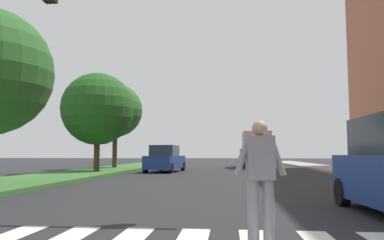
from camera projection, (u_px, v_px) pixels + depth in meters
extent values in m
plane|color=#262628|center=(220.00, 171.00, 25.93)|extent=(140.00, 140.00, 0.00)
cube|color=#386B2D|center=(100.00, 171.00, 24.69)|extent=(4.06, 64.00, 0.15)
cylinder|color=#4C3823|center=(97.00, 151.00, 23.40)|extent=(0.36, 0.36, 2.50)
sphere|color=#23561E|center=(98.00, 109.00, 23.63)|extent=(4.54, 4.54, 4.54)
cylinder|color=#4C3823|center=(115.00, 147.00, 29.02)|extent=(0.36, 0.36, 3.17)
sphere|color=#2D6628|center=(115.00, 110.00, 29.27)|extent=(4.18, 4.18, 4.18)
cube|color=#9E9991|center=(353.00, 172.00, 23.19)|extent=(3.00, 64.00, 0.15)
cylinder|color=gray|center=(269.00, 211.00, 5.23)|extent=(0.18, 0.18, 0.85)
cylinder|color=gray|center=(253.00, 211.00, 5.22)|extent=(0.18, 0.18, 0.85)
cube|color=gray|center=(260.00, 158.00, 5.29)|extent=(0.41, 0.30, 0.62)
cylinder|color=gray|center=(277.00, 156.00, 5.31)|extent=(0.28, 0.13, 0.58)
cylinder|color=gray|center=(243.00, 156.00, 5.28)|extent=(0.28, 0.13, 0.58)
sphere|color=tan|center=(260.00, 128.00, 5.33)|extent=(0.25, 0.25, 0.22)
cylinder|color=black|center=(342.00, 192.00, 8.78)|extent=(0.23, 0.64, 0.64)
cube|color=navy|center=(165.00, 162.00, 24.96)|extent=(2.18, 4.66, 0.85)
cube|color=#2D333D|center=(165.00, 151.00, 24.81)|extent=(1.74, 2.17, 0.69)
cylinder|color=black|center=(161.00, 166.00, 26.85)|extent=(0.28, 0.66, 0.64)
cylinder|color=black|center=(183.00, 166.00, 26.55)|extent=(0.28, 0.66, 0.64)
cylinder|color=black|center=(145.00, 168.00, 23.31)|extent=(0.28, 0.66, 0.64)
cylinder|color=black|center=(171.00, 168.00, 23.01)|extent=(0.28, 0.66, 0.64)
cube|color=#B7B7BC|center=(249.00, 160.00, 34.33)|extent=(1.90, 4.20, 0.78)
cube|color=#2D333D|center=(249.00, 152.00, 34.60)|extent=(1.62, 1.91, 0.64)
cylinder|color=black|center=(260.00, 164.00, 32.64)|extent=(0.24, 0.65, 0.64)
cylinder|color=black|center=(241.00, 164.00, 32.74)|extent=(0.24, 0.65, 0.64)
cylinder|color=black|center=(256.00, 163.00, 35.87)|extent=(0.24, 0.65, 0.64)
cylinder|color=black|center=(239.00, 163.00, 35.98)|extent=(0.24, 0.65, 0.64)
cube|color=maroon|center=(259.00, 151.00, 29.91)|extent=(2.30, 2.00, 2.20)
cube|color=beige|center=(256.00, 147.00, 33.01)|extent=(2.30, 4.20, 2.70)
cylinder|color=black|center=(273.00, 163.00, 29.72)|extent=(0.30, 0.90, 0.90)
cylinder|color=black|center=(246.00, 163.00, 29.92)|extent=(0.30, 0.90, 0.90)
cylinder|color=black|center=(267.00, 162.00, 33.84)|extent=(0.30, 0.90, 0.90)
cylinder|color=black|center=(244.00, 162.00, 34.04)|extent=(0.30, 0.90, 0.90)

